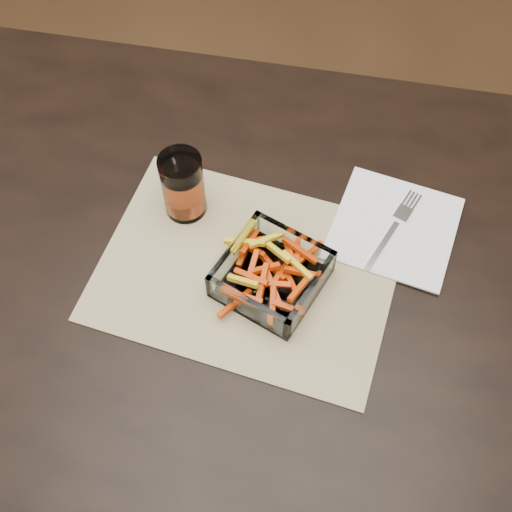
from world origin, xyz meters
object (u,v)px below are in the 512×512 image
object	(u,v)px
glass_bowl	(272,276)
fork	(394,227)
tumbler	(183,187)
dining_table	(269,294)

from	to	relation	value
glass_bowl	fork	bearing A→B (deg)	37.35
tumbler	glass_bowl	bearing A→B (deg)	-34.96
tumbler	fork	bearing A→B (deg)	3.59
fork	dining_table	bearing A→B (deg)	-127.34
dining_table	fork	bearing A→B (deg)	30.36
tumbler	fork	xyz separation A→B (m)	(0.34, 0.02, -0.05)
dining_table	tumbler	distance (m)	0.23
glass_bowl	tumbler	bearing A→B (deg)	145.04
glass_bowl	tumbler	world-z (taller)	tumbler
dining_table	fork	size ratio (longest dim) A/B	9.52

